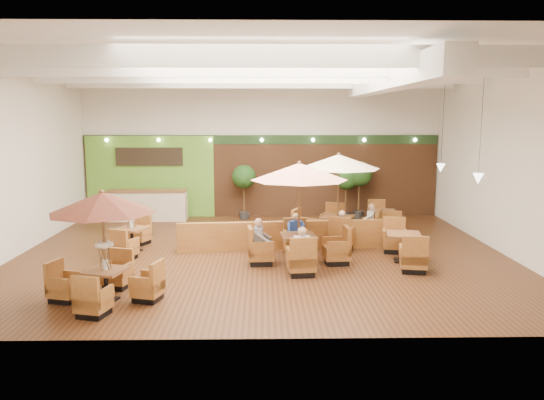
{
  "coord_description": "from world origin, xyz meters",
  "views": [
    {
      "loc": [
        0.0,
        -14.99,
        3.94
      ],
      "look_at": [
        0.3,
        0.5,
        1.5
      ],
      "focal_mm": 35.0,
      "sensor_mm": 36.0,
      "label": 1
    }
  ],
  "objects_px": {
    "table_1": "(299,195)",
    "diner_1": "(296,229)",
    "table_3": "(132,235)",
    "table_5": "(383,222)",
    "topiary_1": "(346,181)",
    "diner_2": "(261,237)",
    "table_0": "(103,226)",
    "table_2": "(338,182)",
    "diner_0": "(301,246)",
    "topiary_0": "(244,179)",
    "service_counter": "(147,205)",
    "table_4": "(403,248)",
    "diner_3": "(342,225)",
    "topiary_2": "(359,176)",
    "diner_4": "(370,218)",
    "booth_divider": "(284,236)"
  },
  "relations": [
    {
      "from": "table_3",
      "to": "diner_1",
      "type": "height_order",
      "value": "table_3"
    },
    {
      "from": "diner_0",
      "to": "diner_3",
      "type": "bearing_deg",
      "value": 51.24
    },
    {
      "from": "table_4",
      "to": "diner_0",
      "type": "xyz_separation_m",
      "value": [
        -2.89,
        -1.22,
        0.37
      ]
    },
    {
      "from": "table_0",
      "to": "diner_3",
      "type": "bearing_deg",
      "value": 52.46
    },
    {
      "from": "diner_0",
      "to": "diner_2",
      "type": "distance_m",
      "value": 1.45
    },
    {
      "from": "table_1",
      "to": "diner_1",
      "type": "xyz_separation_m",
      "value": [
        -0.0,
        1.02,
        -1.15
      ]
    },
    {
      "from": "service_counter",
      "to": "topiary_0",
      "type": "relative_size",
      "value": 1.42
    },
    {
      "from": "table_3",
      "to": "diner_3",
      "type": "bearing_deg",
      "value": 23.65
    },
    {
      "from": "table_0",
      "to": "topiary_1",
      "type": "relative_size",
      "value": 1.24
    },
    {
      "from": "topiary_1",
      "to": "diner_2",
      "type": "relative_size",
      "value": 2.49
    },
    {
      "from": "topiary_1",
      "to": "table_3",
      "type": "bearing_deg",
      "value": -144.99
    },
    {
      "from": "diner_0",
      "to": "diner_4",
      "type": "distance_m",
      "value": 4.4
    },
    {
      "from": "table_2",
      "to": "table_3",
      "type": "xyz_separation_m",
      "value": [
        -6.23,
        -1.18,
        -1.42
      ]
    },
    {
      "from": "table_4",
      "to": "diner_0",
      "type": "height_order",
      "value": "diner_0"
    },
    {
      "from": "table_1",
      "to": "table_3",
      "type": "xyz_separation_m",
      "value": [
        -4.82,
        1.45,
        -1.4
      ]
    },
    {
      "from": "topiary_0",
      "to": "table_0",
      "type": "bearing_deg",
      "value": -106.12
    },
    {
      "from": "table_0",
      "to": "table_2",
      "type": "bearing_deg",
      "value": 58.42
    },
    {
      "from": "topiary_1",
      "to": "diner_1",
      "type": "relative_size",
      "value": 2.71
    },
    {
      "from": "table_4",
      "to": "diner_2",
      "type": "bearing_deg",
      "value": -166.33
    },
    {
      "from": "table_1",
      "to": "service_counter",
      "type": "bearing_deg",
      "value": 125.81
    },
    {
      "from": "diner_4",
      "to": "booth_divider",
      "type": "bearing_deg",
      "value": 134.27
    },
    {
      "from": "topiary_0",
      "to": "diner_1",
      "type": "xyz_separation_m",
      "value": [
        1.68,
        -5.4,
        -0.84
      ]
    },
    {
      "from": "topiary_1",
      "to": "diner_0",
      "type": "distance_m",
      "value": 7.82
    },
    {
      "from": "table_1",
      "to": "table_5",
      "type": "relative_size",
      "value": 1.08
    },
    {
      "from": "service_counter",
      "to": "diner_1",
      "type": "xyz_separation_m",
      "value": [
        5.38,
        -5.2,
        0.15
      ]
    },
    {
      "from": "topiary_2",
      "to": "topiary_0",
      "type": "bearing_deg",
      "value": 180.0
    },
    {
      "from": "topiary_1",
      "to": "diner_1",
      "type": "bearing_deg",
      "value": -112.9
    },
    {
      "from": "diner_3",
      "to": "service_counter",
      "type": "bearing_deg",
      "value": 168.88
    },
    {
      "from": "table_3",
      "to": "table_5",
      "type": "distance_m",
      "value": 8.4
    },
    {
      "from": "topiary_0",
      "to": "diner_3",
      "type": "xyz_separation_m",
      "value": [
        3.09,
        -4.83,
        -0.84
      ]
    },
    {
      "from": "table_4",
      "to": "diner_4",
      "type": "bearing_deg",
      "value": 110.92
    },
    {
      "from": "table_0",
      "to": "diner_2",
      "type": "distance_m",
      "value": 4.45
    },
    {
      "from": "table_2",
      "to": "topiary_1",
      "type": "distance_m",
      "value": 3.91
    },
    {
      "from": "diner_0",
      "to": "diner_2",
      "type": "xyz_separation_m",
      "value": [
        -1.02,
        1.02,
        0.0
      ]
    },
    {
      "from": "table_0",
      "to": "diner_4",
      "type": "bearing_deg",
      "value": 53.73
    },
    {
      "from": "service_counter",
      "to": "table_2",
      "type": "distance_m",
      "value": 7.8
    },
    {
      "from": "diner_0",
      "to": "diner_2",
      "type": "height_order",
      "value": "diner_2"
    },
    {
      "from": "table_3",
      "to": "diner_1",
      "type": "distance_m",
      "value": 4.85
    },
    {
      "from": "diner_3",
      "to": "topiary_2",
      "type": "bearing_deg",
      "value": 97.25
    },
    {
      "from": "table_4",
      "to": "diner_2",
      "type": "distance_m",
      "value": 3.94
    },
    {
      "from": "table_1",
      "to": "diner_4",
      "type": "distance_m",
      "value": 3.78
    },
    {
      "from": "table_1",
      "to": "diner_1",
      "type": "height_order",
      "value": "table_1"
    },
    {
      "from": "topiary_0",
      "to": "diner_0",
      "type": "bearing_deg",
      "value": -77.32
    },
    {
      "from": "diner_0",
      "to": "topiary_2",
      "type": "bearing_deg",
      "value": 59.11
    },
    {
      "from": "table_5",
      "to": "table_2",
      "type": "bearing_deg",
      "value": -139.17
    },
    {
      "from": "booth_divider",
      "to": "table_0",
      "type": "xyz_separation_m",
      "value": [
        -4.02,
        -4.36,
        1.22
      ]
    },
    {
      "from": "table_2",
      "to": "table_5",
      "type": "xyz_separation_m",
      "value": [
        1.78,
        1.32,
        -1.55
      ]
    },
    {
      "from": "table_1",
      "to": "diner_3",
      "type": "height_order",
      "value": "table_1"
    },
    {
      "from": "topiary_0",
      "to": "diner_0",
      "type": "xyz_separation_m",
      "value": [
        1.68,
        -7.45,
        -0.82
      ]
    },
    {
      "from": "table_2",
      "to": "table_4",
      "type": "distance_m",
      "value": 3.23
    }
  ]
}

